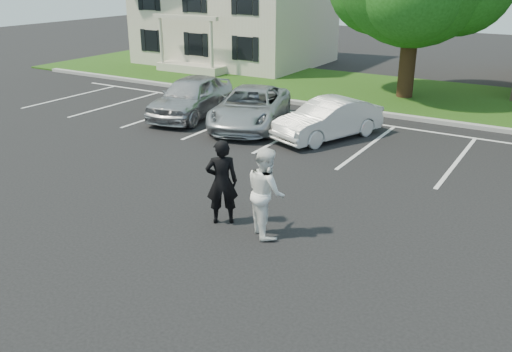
{
  "coord_description": "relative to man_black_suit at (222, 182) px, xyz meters",
  "views": [
    {
      "loc": [
        5.59,
        -8.18,
        5.36
      ],
      "look_at": [
        0.0,
        1.0,
        1.25
      ],
      "focal_mm": 38.0,
      "sensor_mm": 36.0,
      "label": 1
    }
  ],
  "objects": [
    {
      "name": "ground_plane",
      "position": [
        0.83,
        -0.91,
        -0.97
      ],
      "size": [
        90.0,
        90.0,
        0.0
      ],
      "primitive_type": "plane",
      "color": "black",
      "rests_on": "ground"
    },
    {
      "name": "curb",
      "position": [
        0.83,
        11.09,
        -0.9
      ],
      "size": [
        40.0,
        0.3,
        0.15
      ],
      "primitive_type": "cube",
      "color": "gray",
      "rests_on": "ground"
    },
    {
      "name": "grass_strip",
      "position": [
        0.83,
        15.09,
        -0.93
      ],
      "size": [
        44.0,
        8.0,
        0.08
      ],
      "primitive_type": "cube",
      "color": "#22450C",
      "rests_on": "ground"
    },
    {
      "name": "stall_lines",
      "position": [
        2.23,
        8.04,
        -0.97
      ],
      "size": [
        34.0,
        5.36,
        0.01
      ],
      "color": "silver",
      "rests_on": "ground"
    },
    {
      "name": "man_black_suit",
      "position": [
        0.0,
        0.0,
        0.0
      ],
      "size": [
        0.85,
        0.8,
        1.95
      ],
      "primitive_type": "imported",
      "rotation": [
        0.0,
        0.0,
        3.78
      ],
      "color": "black",
      "rests_on": "ground"
    },
    {
      "name": "man_white_shirt",
      "position": [
        1.12,
        0.02,
        0.0
      ],
      "size": [
        1.2,
        1.18,
        1.95
      ],
      "primitive_type": "imported",
      "rotation": [
        0.0,
        0.0,
        2.43
      ],
      "color": "white",
      "rests_on": "ground"
    },
    {
      "name": "car_silver_west",
      "position": [
        -6.39,
        7.15,
        -0.19
      ],
      "size": [
        2.62,
        4.85,
        1.57
      ],
      "primitive_type": "imported",
      "rotation": [
        0.0,
        0.0,
        0.17
      ],
      "color": "#B2B2B7",
      "rests_on": "ground"
    },
    {
      "name": "car_silver_minivan",
      "position": [
        -3.74,
        7.2,
        -0.29
      ],
      "size": [
        3.74,
        5.41,
        1.37
      ],
      "primitive_type": "imported",
      "rotation": [
        0.0,
        0.0,
        0.33
      ],
      "color": "#ADB0B5",
      "rests_on": "ground"
    },
    {
      "name": "car_white_sedan",
      "position": [
        -0.68,
        7.21,
        -0.31
      ],
      "size": [
        2.78,
        4.23,
        1.32
      ],
      "primitive_type": "imported",
      "rotation": [
        0.0,
        0.0,
        -0.38
      ],
      "color": "silver",
      "rests_on": "ground"
    }
  ]
}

